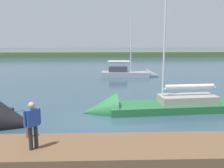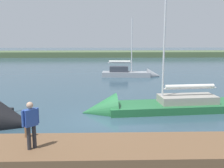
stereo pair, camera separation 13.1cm
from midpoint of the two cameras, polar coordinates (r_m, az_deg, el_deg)
ground_plane at (r=14.33m, az=-1.56°, el=-7.91°), size 200.00×200.00×0.00m
far_shoreline at (r=61.51m, az=-1.63°, el=6.14°), size 180.00×8.00×2.40m
dock_pier at (r=9.76m, az=-1.52°, el=-14.97°), size 20.00×2.44×0.62m
mooring_post_near at (r=10.72m, az=-18.02°, el=-9.20°), size 0.19×0.19×0.75m
sailboat_outer_mooring at (r=29.91m, az=4.97°, el=2.11°), size 6.79×2.19×7.35m
sailboat_near_dock at (r=16.12m, az=8.83°, el=-5.47°), size 10.36×3.22×13.10m
person_on_dock at (r=9.40m, az=-17.18°, el=-8.05°), size 0.49×0.47×1.69m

